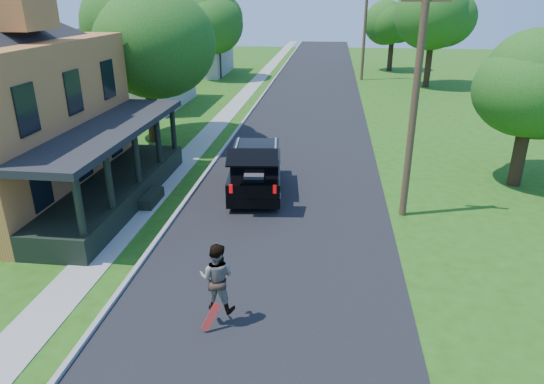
# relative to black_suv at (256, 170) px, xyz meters

# --- Properties ---
(ground) EXTENTS (140.00, 140.00, 0.00)m
(ground) POSITION_rel_black_suv_xyz_m (1.40, -7.83, -0.95)
(ground) COLOR #244C0F
(ground) RESTS_ON ground
(street) EXTENTS (8.00, 120.00, 0.02)m
(street) POSITION_rel_black_suv_xyz_m (1.40, 12.17, -0.95)
(street) COLOR black
(street) RESTS_ON ground
(curb) EXTENTS (0.15, 120.00, 0.12)m
(curb) POSITION_rel_black_suv_xyz_m (-2.65, 12.17, -0.95)
(curb) COLOR gray
(curb) RESTS_ON ground
(sidewalk) EXTENTS (1.30, 120.00, 0.03)m
(sidewalk) POSITION_rel_black_suv_xyz_m (-4.20, 12.17, -0.95)
(sidewalk) COLOR gray
(sidewalk) RESTS_ON ground
(front_walk) EXTENTS (6.50, 1.20, 0.03)m
(front_walk) POSITION_rel_black_suv_xyz_m (-8.10, -1.83, -0.95)
(front_walk) COLOR gray
(front_walk) RESTS_ON ground
(neighbor_house_mid) EXTENTS (12.78, 12.78, 8.30)m
(neighbor_house_mid) POSITION_rel_black_suv_xyz_m (-12.10, 16.17, 3.24)
(neighbor_house_mid) COLOR #A39D91
(neighbor_house_mid) RESTS_ON ground
(neighbor_house_far) EXTENTS (12.78, 12.78, 8.30)m
(neighbor_house_far) POSITION_rel_black_suv_xyz_m (-12.10, 32.17, 3.24)
(neighbor_house_far) COLOR #A39D91
(neighbor_house_far) RESTS_ON ground
(black_suv) EXTENTS (2.54, 5.50, 2.48)m
(black_suv) POSITION_rel_black_suv_xyz_m (0.00, 0.00, 0.00)
(black_suv) COLOR black
(black_suv) RESTS_ON ground
(skateboarder) EXTENTS (0.93, 0.74, 1.83)m
(skateboarder) POSITION_rel_black_suv_xyz_m (0.40, -8.96, 0.36)
(skateboarder) COLOR black
(skateboarder) RESTS_ON ground
(skateboard) EXTENTS (0.48, 0.30, 0.71)m
(skateboard) POSITION_rel_black_suv_xyz_m (0.30, -9.34, -0.55)
(skateboard) COLOR #9C150D
(skateboard) RESTS_ON ground
(tree_left_mid) EXTENTS (7.44, 7.62, 9.48)m
(tree_left_mid) POSITION_rel_black_suv_xyz_m (-6.98, 7.00, 5.18)
(tree_left_mid) COLOR black
(tree_left_mid) RESTS_ON ground
(tree_left_far) EXTENTS (6.53, 6.61, 8.97)m
(tree_left_far) POSITION_rel_black_suv_xyz_m (-8.27, 29.48, 4.91)
(tree_left_far) COLOR black
(tree_left_far) RESTS_ON ground
(tree_right_near) EXTENTS (5.09, 4.83, 7.30)m
(tree_right_near) POSITION_rel_black_suv_xyz_m (11.14, 2.15, 3.84)
(tree_right_near) COLOR black
(tree_right_near) RESTS_ON ground
(tree_right_mid) EXTENTS (6.87, 6.93, 9.78)m
(tree_right_mid) POSITION_rel_black_suv_xyz_m (11.50, 26.97, 5.51)
(tree_right_mid) COLOR black
(tree_right_mid) RESTS_ON ground
(tree_right_far) EXTENTS (6.41, 6.09, 7.67)m
(tree_right_far) POSITION_rel_black_suv_xyz_m (9.21, 36.96, 4.13)
(tree_right_far) COLOR black
(tree_right_far) RESTS_ON ground
(utility_pole_near) EXTENTS (1.59, 0.28, 8.22)m
(utility_pole_near) POSITION_rel_black_suv_xyz_m (5.90, -1.70, 3.30)
(utility_pole_near) COLOR #3D2A1C
(utility_pole_near) RESTS_ON ground
(utility_pole_far) EXTENTS (1.69, 0.55, 10.54)m
(utility_pole_far) POSITION_rel_black_suv_xyz_m (5.90, 30.22, 4.48)
(utility_pole_far) COLOR #3D2A1C
(utility_pole_far) RESTS_ON ground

